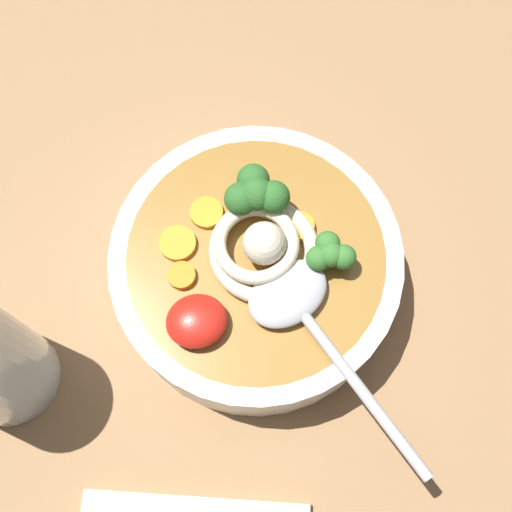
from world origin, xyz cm
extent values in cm
cube|color=#936D47|center=(0.00, 0.00, 1.36)|extent=(109.95, 109.95, 2.72)
cylinder|color=white|center=(2.68, 2.14, 5.93)|extent=(21.46, 21.46, 6.41)
cylinder|color=olive|center=(2.68, 2.14, 6.18)|extent=(18.88, 18.88, 5.90)
torus|color=beige|center=(2.07, 2.03, 9.68)|extent=(7.98, 7.98, 1.10)
torus|color=beige|center=(2.58, 1.69, 10.56)|extent=(8.55, 8.55, 0.99)
sphere|color=beige|center=(2.07, 2.03, 11.11)|extent=(3.10, 3.10, 3.10)
ellipsoid|color=#B7B7BC|center=(1.24, 5.61, 9.93)|extent=(7.23, 6.37, 1.60)
cylinder|color=#B7B7BC|center=(-1.64, 12.53, 9.93)|extent=(6.50, 14.16, 0.80)
ellipsoid|color=red|center=(7.78, 6.13, 10.09)|extent=(4.24, 3.82, 1.91)
cylinder|color=#7A9E60|center=(1.75, -1.50, 9.78)|extent=(1.22, 1.22, 1.30)
sphere|color=#2D6628|center=(1.75, -1.50, 11.63)|extent=(2.39, 2.39, 2.39)
sphere|color=#2D6628|center=(2.95, -1.50, 11.41)|extent=(2.39, 2.39, 2.39)
sphere|color=#2D6628|center=(0.67, -1.06, 11.52)|extent=(2.39, 2.39, 2.39)
sphere|color=#2D6628|center=(1.75, -2.69, 11.45)|extent=(2.39, 2.39, 2.39)
cylinder|color=#7A9E60|center=(-2.27, 3.87, 9.62)|extent=(0.91, 0.91, 0.98)
sphere|color=#38752D|center=(-2.27, 3.87, 11.00)|extent=(1.79, 1.79, 1.79)
sphere|color=#38752D|center=(-1.37, 3.87, 10.84)|extent=(1.79, 1.79, 1.79)
sphere|color=#38752D|center=(-3.08, 4.19, 10.92)|extent=(1.79, 1.79, 1.79)
sphere|color=#38752D|center=(-2.27, 2.97, 10.87)|extent=(1.79, 1.79, 1.79)
cylinder|color=orange|center=(-0.87, 0.77, 9.49)|extent=(2.19, 2.19, 0.72)
cylinder|color=orange|center=(8.19, 2.47, 9.43)|extent=(2.01, 2.01, 0.60)
cylinder|color=orange|center=(5.49, -1.90, 9.38)|extent=(2.45, 2.45, 0.49)
cylinder|color=orange|center=(8.00, 0.15, 9.40)|extent=(2.67, 2.67, 0.54)
camera|label=1|loc=(6.21, 17.25, 53.47)|focal=45.71mm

